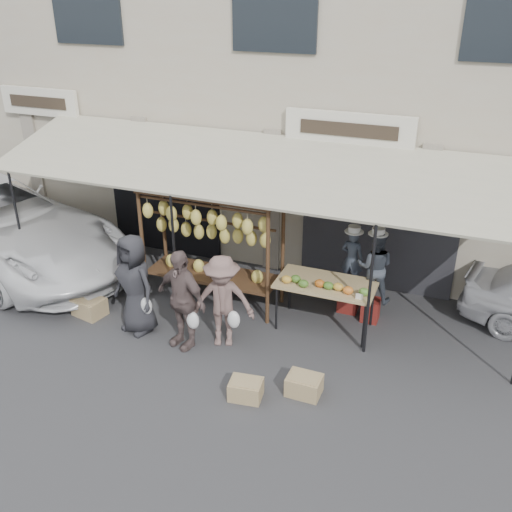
{
  "coord_description": "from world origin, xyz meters",
  "views": [
    {
      "loc": [
        3.7,
        -6.83,
        5.61
      ],
      "look_at": [
        0.47,
        1.4,
        1.3
      ],
      "focal_mm": 40.0,
      "sensor_mm": 36.0,
      "label": 1
    }
  ],
  "objects_px": {
    "banana_rack": "(210,226)",
    "crate_near_b": "(304,385)",
    "produce_table": "(325,285)",
    "vendor_left": "(352,259)",
    "customer_right": "(222,301)",
    "crate_near_a": "(246,389)",
    "crate_far": "(89,307)",
    "vendor_right": "(375,267)",
    "customer_mid": "(181,299)",
    "customer_left": "(135,284)"
  },
  "relations": [
    {
      "from": "crate_near_b",
      "to": "produce_table",
      "type": "bearing_deg",
      "value": 96.62
    },
    {
      "from": "vendor_right",
      "to": "customer_left",
      "type": "bearing_deg",
      "value": 19.2
    },
    {
      "from": "banana_rack",
      "to": "customer_right",
      "type": "relative_size",
      "value": 1.59
    },
    {
      "from": "crate_near_a",
      "to": "vendor_left",
      "type": "bearing_deg",
      "value": 74.43
    },
    {
      "from": "banana_rack",
      "to": "vendor_left",
      "type": "bearing_deg",
      "value": 14.08
    },
    {
      "from": "vendor_right",
      "to": "customer_mid",
      "type": "xyz_separation_m",
      "value": [
        -2.8,
        -1.91,
        -0.21
      ]
    },
    {
      "from": "produce_table",
      "to": "customer_mid",
      "type": "height_order",
      "value": "customer_mid"
    },
    {
      "from": "customer_left",
      "to": "crate_near_a",
      "type": "bearing_deg",
      "value": -4.25
    },
    {
      "from": "produce_table",
      "to": "crate_near_a",
      "type": "xyz_separation_m",
      "value": [
        -0.57,
        -2.21,
        -0.73
      ]
    },
    {
      "from": "vendor_right",
      "to": "customer_left",
      "type": "relative_size",
      "value": 0.73
    },
    {
      "from": "customer_left",
      "to": "crate_near_a",
      "type": "xyz_separation_m",
      "value": [
        2.46,
        -1.01,
        -0.76
      ]
    },
    {
      "from": "produce_table",
      "to": "customer_mid",
      "type": "bearing_deg",
      "value": -147.53
    },
    {
      "from": "customer_left",
      "to": "customer_mid",
      "type": "relative_size",
      "value": 1.03
    },
    {
      "from": "customer_mid",
      "to": "crate_near_b",
      "type": "xyz_separation_m",
      "value": [
        2.29,
        -0.49,
        -0.73
      ]
    },
    {
      "from": "banana_rack",
      "to": "produce_table",
      "type": "relative_size",
      "value": 1.53
    },
    {
      "from": "banana_rack",
      "to": "vendor_left",
      "type": "height_order",
      "value": "banana_rack"
    },
    {
      "from": "vendor_right",
      "to": "crate_near_b",
      "type": "xyz_separation_m",
      "value": [
        -0.51,
        -2.4,
        -0.94
      ]
    },
    {
      "from": "customer_mid",
      "to": "crate_near_b",
      "type": "distance_m",
      "value": 2.45
    },
    {
      "from": "customer_left",
      "to": "customer_right",
      "type": "relative_size",
      "value": 1.1
    },
    {
      "from": "produce_table",
      "to": "vendor_left",
      "type": "xyz_separation_m",
      "value": [
        0.27,
        0.79,
        0.19
      ]
    },
    {
      "from": "vendor_left",
      "to": "crate_near_b",
      "type": "bearing_deg",
      "value": 94.28
    },
    {
      "from": "crate_near_a",
      "to": "customer_right",
      "type": "bearing_deg",
      "value": 127.49
    },
    {
      "from": "customer_right",
      "to": "crate_near_b",
      "type": "bearing_deg",
      "value": -42.95
    },
    {
      "from": "customer_mid",
      "to": "banana_rack",
      "type": "bearing_deg",
      "value": 113.19
    },
    {
      "from": "banana_rack",
      "to": "crate_far",
      "type": "relative_size",
      "value": 4.69
    },
    {
      "from": "crate_far",
      "to": "produce_table",
      "type": "bearing_deg",
      "value": 15.2
    },
    {
      "from": "banana_rack",
      "to": "customer_left",
      "type": "bearing_deg",
      "value": -120.06
    },
    {
      "from": "customer_right",
      "to": "crate_near_b",
      "type": "relative_size",
      "value": 3.25
    },
    {
      "from": "customer_mid",
      "to": "crate_far",
      "type": "distance_m",
      "value": 2.19
    },
    {
      "from": "customer_right",
      "to": "vendor_right",
      "type": "bearing_deg",
      "value": 18.53
    },
    {
      "from": "banana_rack",
      "to": "crate_near_a",
      "type": "xyz_separation_m",
      "value": [
        1.67,
        -2.38,
        -1.43
      ]
    },
    {
      "from": "customer_left",
      "to": "crate_far",
      "type": "distance_m",
      "value": 1.33
    },
    {
      "from": "vendor_right",
      "to": "customer_right",
      "type": "bearing_deg",
      "value": 30.58
    },
    {
      "from": "vendor_left",
      "to": "crate_near_b",
      "type": "xyz_separation_m",
      "value": [
        -0.06,
        -2.61,
        -0.92
      ]
    },
    {
      "from": "produce_table",
      "to": "crate_near_b",
      "type": "height_order",
      "value": "produce_table"
    },
    {
      "from": "customer_left",
      "to": "crate_near_a",
      "type": "relative_size",
      "value": 3.79
    },
    {
      "from": "crate_far",
      "to": "crate_near_a",
      "type": "bearing_deg",
      "value": -16.98
    },
    {
      "from": "produce_table",
      "to": "customer_right",
      "type": "distance_m",
      "value": 1.8
    },
    {
      "from": "produce_table",
      "to": "customer_right",
      "type": "xyz_separation_m",
      "value": [
        -1.46,
        -1.05,
        -0.06
      ]
    },
    {
      "from": "crate_far",
      "to": "crate_near_b",
      "type": "bearing_deg",
      "value": -9.03
    },
    {
      "from": "customer_left",
      "to": "crate_near_b",
      "type": "distance_m",
      "value": 3.38
    },
    {
      "from": "vendor_left",
      "to": "crate_near_b",
      "type": "relative_size",
      "value": 2.24
    },
    {
      "from": "vendor_left",
      "to": "banana_rack",
      "type": "bearing_deg",
      "value": 19.7
    },
    {
      "from": "crate_near_a",
      "to": "crate_far",
      "type": "bearing_deg",
      "value": 163.02
    },
    {
      "from": "banana_rack",
      "to": "crate_near_b",
      "type": "bearing_deg",
      "value": -38.93
    },
    {
      "from": "banana_rack",
      "to": "customer_mid",
      "type": "distance_m",
      "value": 1.64
    },
    {
      "from": "customer_right",
      "to": "crate_far",
      "type": "height_order",
      "value": "customer_right"
    },
    {
      "from": "vendor_left",
      "to": "crate_near_b",
      "type": "height_order",
      "value": "vendor_left"
    },
    {
      "from": "customer_right",
      "to": "crate_near_a",
      "type": "relative_size",
      "value": 3.43
    },
    {
      "from": "vendor_right",
      "to": "crate_near_b",
      "type": "height_order",
      "value": "vendor_right"
    }
  ]
}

